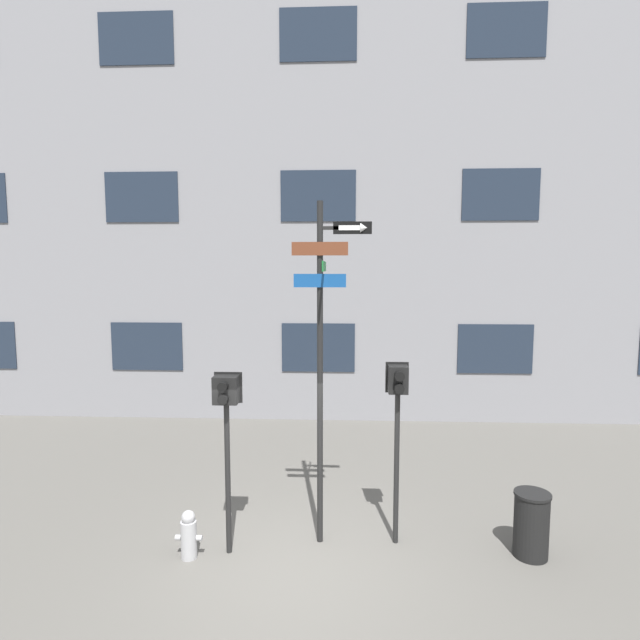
{
  "coord_description": "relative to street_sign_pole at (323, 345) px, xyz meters",
  "views": [
    {
      "loc": [
        0.69,
        -6.48,
        4.2
      ],
      "look_at": [
        0.34,
        0.85,
        3.45
      ],
      "focal_mm": 28.0,
      "sensor_mm": 36.0,
      "label": 1
    }
  ],
  "objects": [
    {
      "name": "ground_plane",
      "position": [
        -0.39,
        -0.84,
        -3.07
      ],
      "size": [
        60.0,
        60.0,
        0.0
      ],
      "primitive_type": "plane",
      "color": "#595651"
    },
    {
      "name": "building_facade",
      "position": [
        -0.39,
        6.54,
        3.07
      ],
      "size": [
        24.0,
        0.63,
        12.29
      ],
      "color": "gray",
      "rests_on": "ground_plane"
    },
    {
      "name": "street_sign_pole",
      "position": [
        0.0,
        0.0,
        0.0
      ],
      "size": [
        1.16,
        1.05,
        5.18
      ],
      "color": "black",
      "rests_on": "ground_plane"
    },
    {
      "name": "pedestrian_signal_left",
      "position": [
        -1.39,
        -0.37,
        -0.93
      ],
      "size": [
        0.41,
        0.4,
        2.7
      ],
      "color": "black",
      "rests_on": "ground_plane"
    },
    {
      "name": "pedestrian_signal_right",
      "position": [
        1.12,
        0.02,
        -0.9
      ],
      "size": [
        0.35,
        0.4,
        2.8
      ],
      "color": "black",
      "rests_on": "ground_plane"
    },
    {
      "name": "fire_hydrant",
      "position": [
        -1.94,
        -0.53,
        -2.73
      ],
      "size": [
        0.39,
        0.23,
        0.72
      ],
      "color": "#A5A5A8",
      "rests_on": "ground_plane"
    },
    {
      "name": "trash_bin",
      "position": [
        3.06,
        -0.25,
        -2.59
      ],
      "size": [
        0.52,
        0.52,
        0.97
      ],
      "color": "black",
      "rests_on": "ground_plane"
    }
  ]
}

